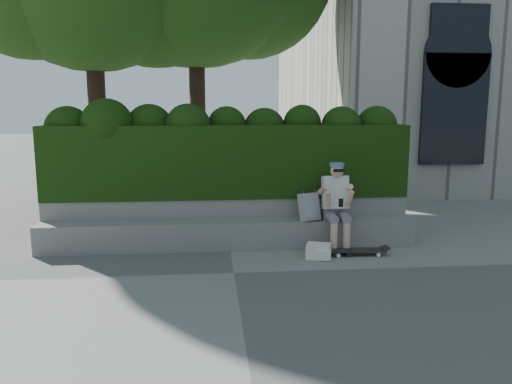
{
  "coord_description": "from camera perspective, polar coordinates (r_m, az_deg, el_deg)",
  "views": [
    {
      "loc": [
        -0.32,
        -6.53,
        2.21
      ],
      "look_at": [
        0.4,
        1.0,
        0.95
      ],
      "focal_mm": 35.0,
      "sensor_mm": 36.0,
      "label": 1
    }
  ],
  "objects": [
    {
      "name": "hedge",
      "position": [
        8.53,
        -3.29,
        3.65
      ],
      "size": [
        6.0,
        1.0,
        1.2
      ],
      "primitive_type": "cube",
      "color": "black",
      "rests_on": "planter_wall"
    },
    {
      "name": "backpack_plaid",
      "position": [
        7.99,
        6.09,
        -1.7
      ],
      "size": [
        0.34,
        0.28,
        0.44
      ],
      "primitive_type": "cube",
      "rotation": [
        0.0,
        0.0,
        0.45
      ],
      "color": "#B7B6BB",
      "rests_on": "bench_ledge"
    },
    {
      "name": "planter_wall",
      "position": [
        8.46,
        -3.17,
        -3.08
      ],
      "size": [
        6.0,
        0.5,
        0.75
      ],
      "primitive_type": "cube",
      "color": "gray",
      "rests_on": "ground"
    },
    {
      "name": "backpack_ground",
      "position": [
        7.56,
        7.15,
        -6.72
      ],
      "size": [
        0.41,
        0.35,
        0.22
      ],
      "primitive_type": "cube",
      "rotation": [
        0.0,
        0.0,
        -0.36
      ],
      "color": "silver",
      "rests_on": "ground"
    },
    {
      "name": "ground",
      "position": [
        6.9,
        -2.55,
        -9.23
      ],
      "size": [
        80.0,
        80.0,
        0.0
      ],
      "primitive_type": "plane",
      "color": "slate",
      "rests_on": "ground"
    },
    {
      "name": "person",
      "position": [
        7.99,
        9.13,
        -1.18
      ],
      "size": [
        0.4,
        0.76,
        1.38
      ],
      "color": "slate",
      "rests_on": "ground"
    },
    {
      "name": "skateboard",
      "position": [
        7.82,
        11.46,
        -6.56
      ],
      "size": [
        0.88,
        0.25,
        0.09
      ],
      "rotation": [
        0.0,
        0.0,
        -0.03
      ],
      "color": "black",
      "rests_on": "ground"
    },
    {
      "name": "bench_ledge",
      "position": [
        8.04,
        -3.02,
        -4.86
      ],
      "size": [
        6.0,
        0.45,
        0.45
      ],
      "primitive_type": "cube",
      "color": "gray",
      "rests_on": "ground"
    }
  ]
}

